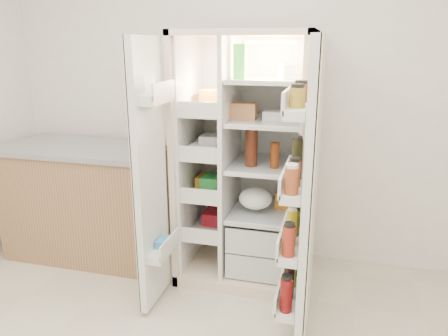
# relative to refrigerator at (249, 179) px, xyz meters

# --- Properties ---
(wall_back) EXTENTS (4.00, 0.02, 2.70)m
(wall_back) POSITION_rel_refrigerator_xyz_m (-0.08, 0.35, 0.61)
(wall_back) COLOR white
(wall_back) RESTS_ON floor
(refrigerator) EXTENTS (0.92, 0.70, 1.80)m
(refrigerator) POSITION_rel_refrigerator_xyz_m (0.00, 0.00, 0.00)
(refrigerator) COLOR beige
(refrigerator) RESTS_ON floor
(freezer_door) EXTENTS (0.15, 0.40, 1.72)m
(freezer_door) POSITION_rel_refrigerator_xyz_m (-0.51, -0.60, 0.15)
(freezer_door) COLOR silver
(freezer_door) RESTS_ON floor
(fridge_door) EXTENTS (0.17, 0.58, 1.72)m
(fridge_door) POSITION_rel_refrigerator_xyz_m (0.47, -0.69, 0.13)
(fridge_door) COLOR silver
(fridge_door) RESTS_ON floor
(kitchen_counter) EXTENTS (1.28, 0.68, 0.93)m
(kitchen_counter) POSITION_rel_refrigerator_xyz_m (-1.35, -0.06, -0.28)
(kitchen_counter) COLOR #9D6F4E
(kitchen_counter) RESTS_ON floor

